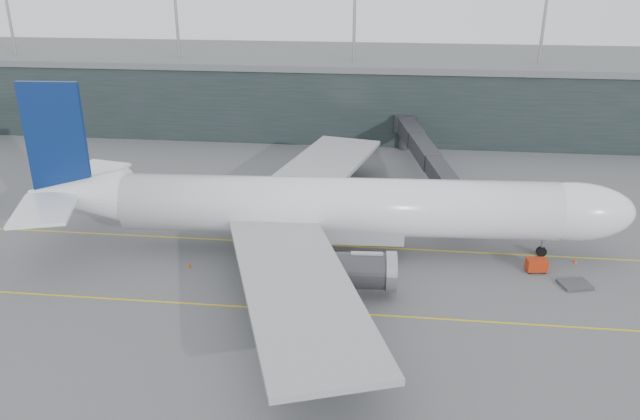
# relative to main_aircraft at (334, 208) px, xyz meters

# --- Properties ---
(ground) EXTENTS (320.00, 320.00, 0.00)m
(ground) POSITION_rel_main_aircraft_xyz_m (-6.34, 5.50, -5.82)
(ground) COLOR #515256
(ground) RESTS_ON ground
(taxiline_a) EXTENTS (160.00, 0.25, 0.02)m
(taxiline_a) POSITION_rel_main_aircraft_xyz_m (-6.34, 1.50, -5.81)
(taxiline_a) COLOR gold
(taxiline_a) RESTS_ON ground
(taxiline_b) EXTENTS (160.00, 0.25, 0.02)m
(taxiline_b) POSITION_rel_main_aircraft_xyz_m (-6.34, -14.50, -5.81)
(taxiline_b) COLOR gold
(taxiline_b) RESTS_ON ground
(taxiline_lead_main) EXTENTS (0.25, 60.00, 0.02)m
(taxiline_lead_main) POSITION_rel_main_aircraft_xyz_m (-1.34, 25.50, -5.81)
(taxiline_lead_main) COLOR gold
(taxiline_lead_main) RESTS_ON ground
(terminal) EXTENTS (240.00, 36.00, 29.00)m
(terminal) POSITION_rel_main_aircraft_xyz_m (-6.34, 63.50, 1.80)
(terminal) COLOR #1E2928
(terminal) RESTS_ON ground
(main_aircraft) EXTENTS (73.89, 69.38, 20.73)m
(main_aircraft) POSITION_rel_main_aircraft_xyz_m (0.00, 0.00, 0.00)
(main_aircraft) COLOR white
(main_aircraft) RESTS_ON ground
(jet_bridge) EXTENTS (10.30, 43.42, 6.52)m
(jet_bridge) POSITION_rel_main_aircraft_xyz_m (12.71, 29.52, -0.93)
(jet_bridge) COLOR #28292D
(jet_bridge) RESTS_ON ground
(gse_cart) EXTENTS (2.48, 1.75, 1.57)m
(gse_cart) POSITION_rel_main_aircraft_xyz_m (23.97, -2.81, -4.94)
(gse_cart) COLOR #AF2A0C
(gse_cart) RESTS_ON ground
(baggage_dolly) EXTENTS (3.81, 3.36, 0.32)m
(baggage_dolly) POSITION_rel_main_aircraft_xyz_m (27.62, -5.80, -5.62)
(baggage_dolly) COLOR #3D3E43
(baggage_dolly) RESTS_ON ground
(uld_a) EXTENTS (2.17, 1.85, 1.77)m
(uld_a) POSITION_rel_main_aircraft_xyz_m (-11.26, 14.55, -4.89)
(uld_a) COLOR #37373C
(uld_a) RESTS_ON ground
(uld_b) EXTENTS (2.03, 1.70, 1.70)m
(uld_b) POSITION_rel_main_aircraft_xyz_m (-10.15, 16.10, -4.92)
(uld_b) COLOR #37373C
(uld_b) RESTS_ON ground
(uld_c) EXTENTS (2.36, 2.04, 1.89)m
(uld_c) POSITION_rel_main_aircraft_xyz_m (-5.70, 16.64, -4.82)
(uld_c) COLOR #37373C
(uld_c) RESTS_ON ground
(cone_nose) EXTENTS (0.43, 0.43, 0.68)m
(cone_nose) POSITION_rel_main_aircraft_xyz_m (29.15, 0.05, -5.47)
(cone_nose) COLOR #FD460E
(cone_nose) RESTS_ON ground
(cone_wing_stbd) EXTENTS (0.48, 0.48, 0.77)m
(cone_wing_stbd) POSITION_rel_main_aircraft_xyz_m (3.50, -14.81, -5.43)
(cone_wing_stbd) COLOR #F0580D
(cone_wing_stbd) RESTS_ON ground
(cone_wing_port) EXTENTS (0.44, 0.44, 0.70)m
(cone_wing_port) POSITION_rel_main_aircraft_xyz_m (2.42, 17.42, -5.46)
(cone_wing_port) COLOR orange
(cone_wing_port) RESTS_ON ground
(cone_tail) EXTENTS (0.40, 0.40, 0.64)m
(cone_tail) POSITION_rel_main_aircraft_xyz_m (-16.52, -6.49, -5.49)
(cone_tail) COLOR #CC520B
(cone_tail) RESTS_ON ground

